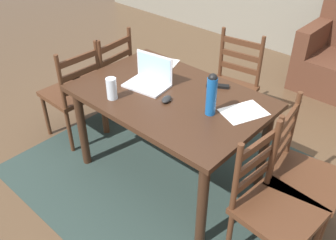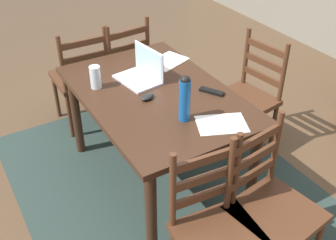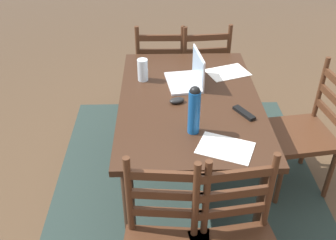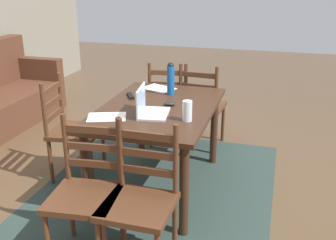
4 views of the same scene
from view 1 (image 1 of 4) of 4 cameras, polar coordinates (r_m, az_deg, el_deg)
name	(u,v)px [view 1 (image 1 of 4)]	position (r m, az deg, el deg)	size (l,w,h in m)	color
ground_plane	(170,172)	(3.11, 0.24, -8.16)	(14.00, 14.00, 0.00)	brown
area_rug	(170,172)	(3.11, 0.24, -8.12)	(2.32, 2.01, 0.01)	#283833
dining_table	(170,106)	(2.70, 0.28, 2.20)	(1.41, 0.93, 0.77)	#382114
chair_right_far	(300,176)	(2.56, 20.07, -8.20)	(0.50, 0.50, 0.95)	#4C2B19
chair_far_head	(230,88)	(3.39, 9.71, 4.96)	(0.50, 0.50, 0.95)	#4C2B19
chair_left_far	(106,79)	(3.55, -9.69, 6.43)	(0.48, 0.48, 0.95)	#4C2B19
chair_right_near	(273,207)	(2.31, 16.16, -12.97)	(0.48, 0.48, 0.95)	#4C2B19
chair_left_near	(74,93)	(3.37, -14.61, 4.07)	(0.44, 0.44, 0.95)	#4C2B19
laptop	(150,77)	(2.76, -2.83, 6.70)	(0.35, 0.26, 0.23)	silver
water_bottle	(212,94)	(2.37, 6.86, 4.14)	(0.07, 0.07, 0.30)	#145199
drinking_glass	(112,89)	(2.60, -8.85, 4.90)	(0.07, 0.07, 0.16)	silver
computer_mouse	(167,99)	(2.56, -0.22, 3.28)	(0.06, 0.10, 0.03)	black
tv_remote	(218,86)	(2.77, 7.81, 5.34)	(0.04, 0.17, 0.02)	black
paper_stack_left	(162,65)	(3.07, -0.95, 8.58)	(0.21, 0.30, 0.00)	white
paper_stack_right	(244,112)	(2.50, 11.78, 1.23)	(0.21, 0.30, 0.00)	white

